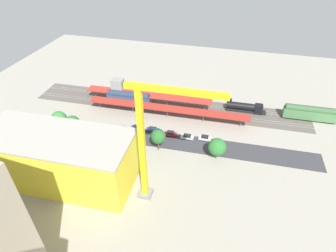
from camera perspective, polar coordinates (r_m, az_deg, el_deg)
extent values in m
plane|color=#9E998C|center=(101.21, -2.83, -1.63)|extent=(182.71, 182.71, 0.00)
cube|color=#5B544C|center=(117.12, -0.02, 4.27)|extent=(114.49, 17.07, 0.01)
cube|color=#38383D|center=(99.28, -3.26, -2.52)|extent=(114.37, 11.63, 0.01)
cube|color=#9E9EA8|center=(120.29, 0.45, 5.31)|extent=(114.16, 2.75, 0.12)
cube|color=#9E9EA8|center=(119.09, 0.28, 4.97)|extent=(114.16, 2.75, 0.12)
cube|color=#9E9EA8|center=(114.98, -0.32, 3.71)|extent=(114.16, 2.75, 0.12)
cube|color=#9E9EA8|center=(113.81, -0.51, 3.33)|extent=(114.16, 2.75, 0.12)
cube|color=#A82D23|center=(107.36, -0.18, 3.67)|extent=(62.95, 5.93, 0.37)
cylinder|color=slate|center=(106.90, 14.76, 0.72)|extent=(0.30, 0.30, 4.05)
cylinder|color=slate|center=(106.81, 7.24, 1.73)|extent=(0.30, 0.30, 4.05)
cylinder|color=slate|center=(108.57, -0.18, 2.69)|extent=(0.30, 0.30, 4.05)
cylinder|color=slate|center=(112.11, -7.25, 3.57)|extent=(0.30, 0.30, 4.05)
cylinder|color=slate|center=(117.26, -13.81, 4.33)|extent=(0.30, 0.30, 4.05)
cube|color=#B73328|center=(116.40, -4.14, 6.40)|extent=(53.33, 6.01, 0.33)
cylinder|color=slate|center=(113.66, 7.60, 4.04)|extent=(0.30, 0.30, 4.10)
cylinder|color=slate|center=(115.70, -0.28, 5.02)|extent=(0.30, 0.30, 4.10)
cylinder|color=slate|center=(119.85, -7.78, 5.87)|extent=(0.30, 0.30, 4.10)
cylinder|color=slate|center=(125.90, -14.68, 6.55)|extent=(0.30, 0.30, 4.10)
cube|color=black|center=(117.23, 15.63, 3.11)|extent=(15.78, 2.82, 1.00)
cylinder|color=black|center=(116.14, 15.04, 3.98)|extent=(12.75, 3.02, 2.73)
cube|color=black|center=(117.02, 18.08, 3.34)|extent=(3.10, 3.00, 3.72)
cylinder|color=black|center=(114.85, 12.80, 5.17)|extent=(0.70, 0.70, 1.40)
cube|color=black|center=(121.21, 26.86, 1.28)|extent=(17.87, 2.73, 0.60)
cube|color=#4C7F4C|center=(120.10, 27.14, 2.13)|extent=(19.86, 3.35, 3.81)
cylinder|color=#355935|center=(119.05, 27.43, 2.99)|extent=(19.07, 3.33, 2.90)
cube|color=black|center=(118.81, -7.97, 4.57)|extent=(16.64, 2.83, 0.60)
cube|color=#384C72|center=(117.72, -8.06, 5.45)|extent=(18.49, 3.48, 3.65)
cylinder|color=#273550|center=(116.68, -8.14, 6.32)|extent=(17.75, 3.46, 3.06)
cube|color=black|center=(99.17, 7.55, -2.77)|extent=(3.69, 1.73, 0.30)
cube|color=silver|center=(98.81, 7.57, -2.51)|extent=(4.40, 1.81, 0.83)
cube|color=#1E2328|center=(98.37, 7.61, -2.19)|extent=(2.46, 1.58, 0.59)
cube|color=black|center=(99.08, 3.94, -2.53)|extent=(3.86, 1.75, 0.30)
cube|color=silver|center=(98.76, 3.95, -2.29)|extent=(4.59, 1.83, 0.75)
cube|color=#1E2328|center=(98.33, 3.97, -1.98)|extent=(2.58, 1.60, 0.62)
cube|color=black|center=(100.32, 0.53, -1.86)|extent=(3.65, 1.96, 0.30)
cube|color=maroon|center=(100.01, 0.53, -1.63)|extent=(4.33, 2.07, 0.72)
cube|color=#1E2328|center=(99.58, 0.53, -1.31)|extent=(2.46, 1.75, 0.70)
cube|color=black|center=(102.32, -3.14, -1.05)|extent=(4.09, 1.97, 0.30)
cube|color=navy|center=(101.98, -3.15, -0.80)|extent=(4.85, 2.10, 0.83)
cube|color=#1E2328|center=(101.55, -3.17, -0.48)|extent=(2.76, 1.74, 0.58)
cube|color=black|center=(103.80, -6.42, -0.63)|extent=(3.63, 1.86, 0.30)
cube|color=navy|center=(103.47, -6.44, -0.39)|extent=(4.31, 1.97, 0.80)
cube|color=#1E2328|center=(103.07, -6.47, -0.09)|extent=(2.44, 1.65, 0.54)
cube|color=yellow|center=(85.21, -21.37, -6.35)|extent=(42.09, 17.63, 15.75)
cube|color=#ADA89E|center=(80.30, -22.62, -2.09)|extent=(42.70, 18.24, 0.40)
cube|color=gray|center=(80.70, -4.64, -13.58)|extent=(3.60, 3.60, 1.20)
cube|color=yellow|center=(69.03, -5.29, -4.80)|extent=(1.40, 1.40, 33.91)
cube|color=yellow|center=(57.02, 1.52, 7.27)|extent=(22.16, 1.39, 1.20)
cube|color=gray|center=(60.58, -10.30, 8.53)|extent=(2.42, 2.02, 2.00)
cube|color=black|center=(101.31, -18.24, -3.54)|extent=(9.01, 2.84, 0.50)
cube|color=white|center=(99.73, -17.93, -2.91)|extent=(6.95, 2.97, 2.92)
cube|color=maroon|center=(102.27, -19.97, -2.53)|extent=(2.23, 2.69, 2.31)
cube|color=black|center=(93.06, -7.24, -5.75)|extent=(8.35, 2.67, 0.50)
cube|color=silver|center=(91.70, -6.70, -5.08)|extent=(6.31, 2.83, 2.79)
cube|color=#334C8C|center=(93.00, -9.13, -4.80)|extent=(2.16, 2.65, 2.41)
cylinder|color=brown|center=(93.46, -1.98, -3.89)|extent=(0.57, 0.57, 3.73)
sphere|color=#28662D|center=(91.17, -2.03, -2.15)|extent=(5.01, 5.01, 5.01)
cylinder|color=brown|center=(107.84, -21.03, -0.37)|extent=(0.60, 0.60, 3.97)
sphere|color=#38843D|center=(105.69, -21.48, 1.35)|extent=(5.63, 5.63, 5.63)
cylinder|color=brown|center=(91.85, 9.85, -5.85)|extent=(0.52, 0.52, 2.63)
sphere|color=#2D7233|center=(89.66, 10.06, -4.26)|extent=(5.79, 5.79, 5.79)
cylinder|color=brown|center=(104.67, -18.65, -1.07)|extent=(0.57, 0.57, 3.72)
sphere|color=#2D7233|center=(102.57, -19.04, 0.58)|extent=(5.31, 5.31, 5.31)
cylinder|color=#333333|center=(97.15, -9.00, -2.05)|extent=(0.16, 0.16, 5.15)
cube|color=black|center=(95.32, -9.17, -0.62)|extent=(0.36, 0.36, 0.90)
sphere|color=yellow|center=(95.22, -9.31, -0.46)|extent=(0.20, 0.20, 0.20)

